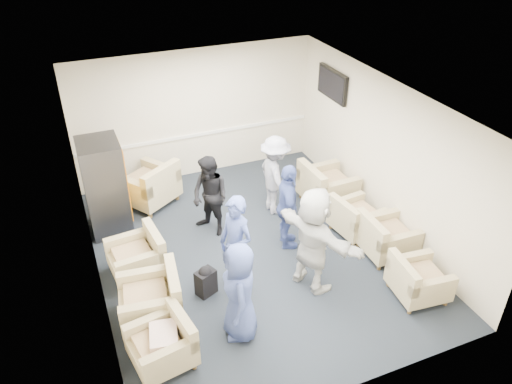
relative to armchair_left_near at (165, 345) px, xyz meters
name	(u,v)px	position (x,y,z in m)	size (l,w,h in m)	color
floor	(252,251)	(1.90, 1.71, -0.30)	(6.00, 6.00, 0.00)	black
ceiling	(251,103)	(1.90, 1.71, 2.40)	(6.00, 6.00, 0.00)	silver
back_wall	(196,114)	(1.90, 4.71, 1.05)	(5.00, 0.02, 2.70)	beige
front_wall	(353,312)	(1.90, -1.29, 1.05)	(5.00, 0.02, 2.70)	beige
left_wall	(87,218)	(-0.60, 1.71, 1.05)	(0.02, 6.00, 2.70)	beige
right_wall	(384,155)	(4.40, 1.71, 1.05)	(0.02, 6.00, 2.70)	beige
chair_rail	(198,135)	(1.90, 4.69, 0.60)	(4.98, 0.04, 0.06)	white
tv	(332,84)	(4.34, 3.51, 1.75)	(0.10, 1.00, 0.58)	black
armchair_left_near	(165,345)	(0.00, 0.00, 0.00)	(0.86, 0.86, 0.60)	tan
armchair_left_mid	(154,300)	(0.05, 0.81, 0.04)	(0.95, 0.95, 0.68)	tan
armchair_left_far	(140,257)	(0.05, 1.88, 0.02)	(0.87, 0.87, 0.63)	tan
armchair_right_near	(416,281)	(3.78, -0.25, 0.00)	(0.83, 0.83, 0.60)	tan
armchair_right_midnear	(384,238)	(3.93, 0.79, 0.02)	(0.83, 0.83, 0.65)	tan
armchair_right_midfar	(354,219)	(3.79, 1.50, 0.01)	(0.86, 0.86, 0.62)	tan
armchair_right_far	(325,187)	(3.78, 2.56, 0.06)	(0.94, 0.94, 0.73)	tan
armchair_corner	(150,187)	(0.66, 3.86, 0.08)	(1.31, 1.31, 0.75)	tan
vending_machine	(105,187)	(-0.19, 3.34, 0.57)	(0.70, 0.82, 1.73)	#45454B
backpack	(206,280)	(0.88, 1.02, -0.04)	(0.36, 0.31, 0.51)	black
pillow	(164,336)	(0.00, -0.01, 0.16)	(0.46, 0.35, 0.13)	white
person_front_left	(240,292)	(1.08, 0.09, 0.45)	(0.73, 0.48, 1.50)	#3C4D91
person_mid_left	(236,246)	(1.35, 0.95, 0.52)	(0.60, 0.39, 1.64)	#3C4D91
person_back_left	(210,196)	(1.46, 2.52, 0.44)	(0.72, 0.56, 1.49)	black
person_back_right	(275,176)	(2.78, 2.69, 0.48)	(1.00, 0.58, 1.55)	beige
person_mid_right	(288,207)	(2.53, 1.65, 0.48)	(0.91, 0.38, 1.56)	#3C4D91
person_front_right	(313,240)	(2.45, 0.60, 0.56)	(1.60, 0.51, 1.73)	silver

